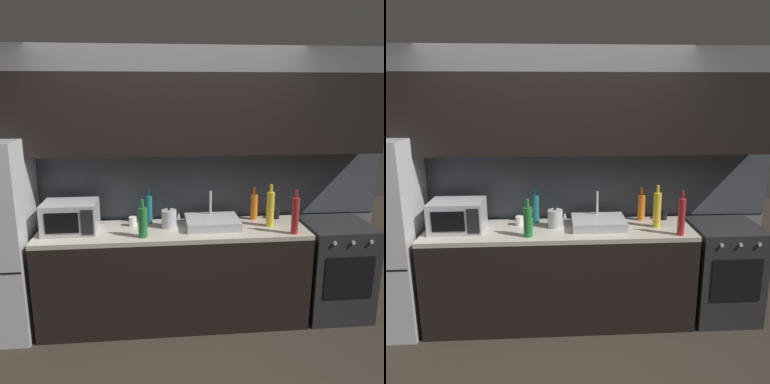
# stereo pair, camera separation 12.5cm
# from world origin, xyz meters

# --- Properties ---
(back_wall) EXTENTS (4.13, 0.44, 2.50)m
(back_wall) POSITION_xyz_m (0.00, 1.20, 1.55)
(back_wall) COLOR slate
(back_wall) RESTS_ON ground
(counter_run) EXTENTS (2.39, 0.60, 0.90)m
(counter_run) POSITION_xyz_m (0.00, 0.90, 0.45)
(counter_run) COLOR black
(counter_run) RESTS_ON ground
(oven_range) EXTENTS (0.60, 0.62, 0.90)m
(oven_range) POSITION_xyz_m (1.53, 0.90, 0.45)
(oven_range) COLOR #232326
(oven_range) RESTS_ON ground
(microwave) EXTENTS (0.46, 0.35, 0.27)m
(microwave) POSITION_xyz_m (-0.89, 0.92, 1.04)
(microwave) COLOR #A8AAAF
(microwave) RESTS_ON counter_run
(sink_basin) EXTENTS (0.48, 0.38, 0.30)m
(sink_basin) POSITION_xyz_m (0.35, 0.93, 0.94)
(sink_basin) COLOR #ADAFB5
(sink_basin) RESTS_ON counter_run
(kettle) EXTENTS (0.17, 0.13, 0.18)m
(kettle) POSITION_xyz_m (-0.04, 0.95, 0.98)
(kettle) COLOR #B7BABF
(kettle) RESTS_ON counter_run
(wine_bottle_teal) EXTENTS (0.06, 0.06, 0.33)m
(wine_bottle_teal) POSITION_xyz_m (-0.21, 1.09, 1.04)
(wine_bottle_teal) COLOR #19666B
(wine_bottle_teal) RESTS_ON counter_run
(wine_bottle_green) EXTENTS (0.08, 0.08, 0.33)m
(wine_bottle_green) POSITION_xyz_m (-0.27, 0.72, 1.03)
(wine_bottle_green) COLOR #1E6B2D
(wine_bottle_green) RESTS_ON counter_run
(wine_bottle_red) EXTENTS (0.06, 0.06, 0.39)m
(wine_bottle_red) POSITION_xyz_m (1.03, 0.68, 1.07)
(wine_bottle_red) COLOR #A82323
(wine_bottle_red) RESTS_ON counter_run
(wine_bottle_orange) EXTENTS (0.07, 0.07, 0.32)m
(wine_bottle_orange) POSITION_xyz_m (0.78, 1.11, 1.03)
(wine_bottle_orange) COLOR orange
(wine_bottle_orange) RESTS_ON counter_run
(wine_bottle_yellow) EXTENTS (0.07, 0.07, 0.39)m
(wine_bottle_yellow) POSITION_xyz_m (0.88, 0.90, 1.06)
(wine_bottle_yellow) COLOR gold
(wine_bottle_yellow) RESTS_ON counter_run
(mug_dark) EXTENTS (0.07, 0.07, 0.09)m
(mug_dark) POSITION_xyz_m (1.00, 1.11, 0.95)
(mug_dark) COLOR black
(mug_dark) RESTS_ON counter_run
(mug_white) EXTENTS (0.07, 0.07, 0.09)m
(mug_white) POSITION_xyz_m (-0.37, 1.02, 0.94)
(mug_white) COLOR silver
(mug_white) RESTS_ON counter_run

